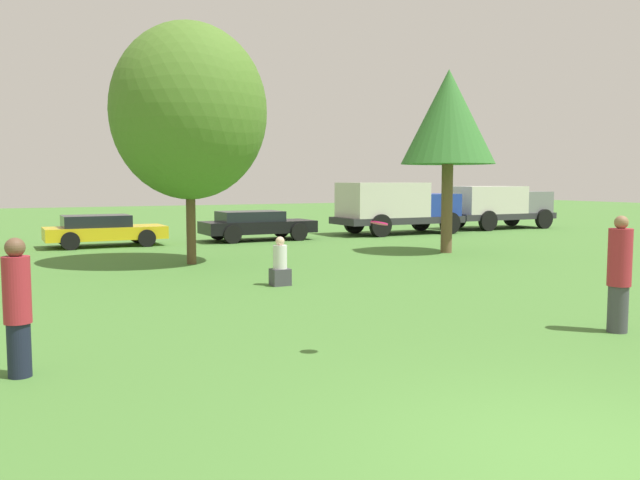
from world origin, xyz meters
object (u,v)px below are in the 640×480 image
at_px(person_catcher, 619,274).
at_px(delivery_truck_grey, 497,204).
at_px(frisbee, 379,223).
at_px(parked_car_black, 256,224).
at_px(person_thrower, 17,307).
at_px(parked_car_yellow, 103,230).
at_px(tree_2, 448,118).
at_px(bystander_sitting, 280,265).
at_px(tree_1, 189,112).
at_px(delivery_truck_blue, 396,206).

distance_m(person_catcher, delivery_truck_grey, 23.22).
xyz_separation_m(frisbee, parked_car_black, (4.96, 17.24, -1.17)).
distance_m(person_thrower, parked_car_yellow, 16.62).
xyz_separation_m(frisbee, tree_2, (8.99, 10.14, 2.62)).
xyz_separation_m(bystander_sitting, parked_car_yellow, (-2.20, 11.22, 0.15)).
relative_size(tree_2, parked_car_black, 1.34).
height_order(person_catcher, frisbee, frisbee).
distance_m(person_thrower, frisbee, 4.63).
bearing_deg(frisbee, bystander_sitting, 78.55).
relative_size(person_thrower, tree_1, 0.25).
xyz_separation_m(bystander_sitting, delivery_truck_blue, (10.52, 11.18, 0.83)).
relative_size(person_thrower, delivery_truck_grey, 0.29).
bearing_deg(bystander_sitting, parked_car_yellow, 101.10).
bearing_deg(person_catcher, bystander_sitting, -55.59).
bearing_deg(tree_2, frisbee, -131.53).
distance_m(frisbee, delivery_truck_blue, 21.07).
relative_size(bystander_sitting, parked_car_yellow, 0.27).
bearing_deg(delivery_truck_blue, tree_2, -110.72).
bearing_deg(delivery_truck_blue, person_thrower, -134.62).
xyz_separation_m(person_thrower, parked_car_yellow, (3.43, 16.26, -0.25)).
bearing_deg(parked_car_black, person_catcher, -92.29).
xyz_separation_m(person_catcher, frisbee, (-4.17, 0.42, 0.90)).
bearing_deg(delivery_truck_grey, delivery_truck_blue, -174.52).
bearing_deg(person_thrower, tree_2, 44.71).
bearing_deg(person_catcher, frisbee, 5.21).
bearing_deg(tree_2, delivery_truck_grey, 40.47).
bearing_deg(frisbee, delivery_truck_grey, 44.68).
height_order(tree_1, parked_car_black, tree_1).
bearing_deg(delivery_truck_grey, frisbee, -135.07).
relative_size(person_thrower, parked_car_black, 0.38).
bearing_deg(bystander_sitting, person_thrower, -138.17).
xyz_separation_m(person_thrower, person_catcher, (8.53, -1.65, 0.06)).
height_order(tree_1, tree_2, tree_1).
bearing_deg(person_thrower, parked_car_yellow, 89.07).
xyz_separation_m(tree_2, parked_car_yellow, (-9.92, 7.35, -3.83)).
xyz_separation_m(person_catcher, bystander_sitting, (-2.90, 6.69, -0.46)).
bearing_deg(delivery_truck_grey, person_catcher, -127.07).
bearing_deg(person_thrower, tree_1, 74.36).
xyz_separation_m(frisbee, delivery_truck_blue, (11.79, 17.45, -0.54)).
distance_m(frisbee, tree_2, 13.80).
relative_size(person_catcher, parked_car_black, 0.41).
relative_size(parked_car_yellow, delivery_truck_grey, 0.73).
xyz_separation_m(bystander_sitting, tree_1, (-0.73, 4.74, 3.87)).
distance_m(person_catcher, tree_2, 12.13).
distance_m(tree_1, tree_2, 8.49).
relative_size(person_catcher, delivery_truck_blue, 0.31).
height_order(bystander_sitting, tree_2, tree_2).
bearing_deg(person_thrower, frisbee, -4.83).
relative_size(tree_2, parked_car_yellow, 1.43).
bearing_deg(delivery_truck_blue, parked_car_yellow, -179.92).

